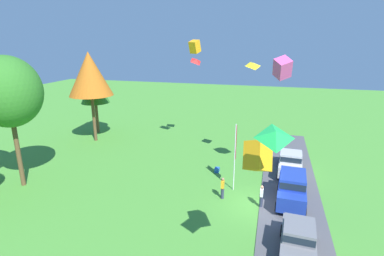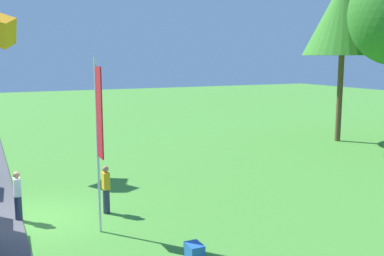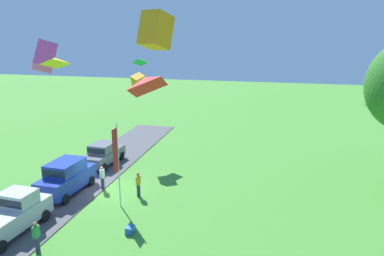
{
  "view_description": "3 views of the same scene",
  "coord_description": "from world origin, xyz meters",
  "px_view_note": "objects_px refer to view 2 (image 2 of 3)",
  "views": [
    {
      "loc": [
        -19.67,
        -0.43,
        11.51
      ],
      "look_at": [
        -0.83,
        4.71,
        5.75
      ],
      "focal_mm": 28.0,
      "sensor_mm": 36.0,
      "label": 1
    },
    {
      "loc": [
        15.47,
        -1.1,
        5.46
      ],
      "look_at": [
        -0.95,
        6.67,
        2.59
      ],
      "focal_mm": 42.0,
      "sensor_mm": 36.0,
      "label": 2
    },
    {
      "loc": [
        22.23,
        11.53,
        10.88
      ],
      "look_at": [
        -0.87,
        6.07,
        4.66
      ],
      "focal_mm": 35.0,
      "sensor_mm": 36.0,
      "label": 3
    }
  ],
  "objects_px": {
    "flag_banner": "(99,124)",
    "tree_far_left": "(344,16)",
    "cooler_box": "(194,251)",
    "person_on_lawn": "(106,189)",
    "person_watching_sky": "(18,196)",
    "kite_box_high_left": "(2,31)"
  },
  "relations": [
    {
      "from": "cooler_box",
      "to": "flag_banner",
      "type": "bearing_deg",
      "value": -145.45
    },
    {
      "from": "tree_far_left",
      "to": "cooler_box",
      "type": "height_order",
      "value": "tree_far_left"
    },
    {
      "from": "person_on_lawn",
      "to": "kite_box_high_left",
      "type": "xyz_separation_m",
      "value": [
        -7.59,
        -2.67,
        5.77
      ]
    },
    {
      "from": "flag_banner",
      "to": "kite_box_high_left",
      "type": "height_order",
      "value": "kite_box_high_left"
    },
    {
      "from": "person_on_lawn",
      "to": "flag_banner",
      "type": "bearing_deg",
      "value": -18.66
    },
    {
      "from": "person_on_lawn",
      "to": "kite_box_high_left",
      "type": "distance_m",
      "value": 9.9
    },
    {
      "from": "flag_banner",
      "to": "cooler_box",
      "type": "relative_size",
      "value": 9.76
    },
    {
      "from": "cooler_box",
      "to": "kite_box_high_left",
      "type": "bearing_deg",
      "value": -162.06
    },
    {
      "from": "person_on_lawn",
      "to": "tree_far_left",
      "type": "distance_m",
      "value": 20.1
    },
    {
      "from": "person_on_lawn",
      "to": "kite_box_high_left",
      "type": "relative_size",
      "value": 1.36
    },
    {
      "from": "tree_far_left",
      "to": "person_watching_sky",
      "type": "bearing_deg",
      "value": -71.77
    },
    {
      "from": "person_on_lawn",
      "to": "tree_far_left",
      "type": "relative_size",
      "value": 0.16
    },
    {
      "from": "flag_banner",
      "to": "kite_box_high_left",
      "type": "bearing_deg",
      "value": -167.69
    },
    {
      "from": "person_on_lawn",
      "to": "kite_box_high_left",
      "type": "bearing_deg",
      "value": -160.6
    },
    {
      "from": "tree_far_left",
      "to": "cooler_box",
      "type": "xyz_separation_m",
      "value": [
        11.72,
        -16.09,
        -7.85
      ]
    },
    {
      "from": "person_on_lawn",
      "to": "person_watching_sky",
      "type": "distance_m",
      "value": 2.91
    },
    {
      "from": "person_on_lawn",
      "to": "cooler_box",
      "type": "relative_size",
      "value": 3.05
    },
    {
      "from": "cooler_box",
      "to": "kite_box_high_left",
      "type": "xyz_separation_m",
      "value": [
        -12.15,
        -3.93,
        6.44
      ]
    },
    {
      "from": "kite_box_high_left",
      "to": "cooler_box",
      "type": "bearing_deg",
      "value": 17.94
    },
    {
      "from": "flag_banner",
      "to": "tree_far_left",
      "type": "bearing_deg",
      "value": 116.58
    },
    {
      "from": "person_on_lawn",
      "to": "tree_far_left",
      "type": "xyz_separation_m",
      "value": [
        -7.16,
        17.35,
        7.18
      ]
    },
    {
      "from": "person_on_lawn",
      "to": "cooler_box",
      "type": "height_order",
      "value": "person_on_lawn"
    }
  ]
}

